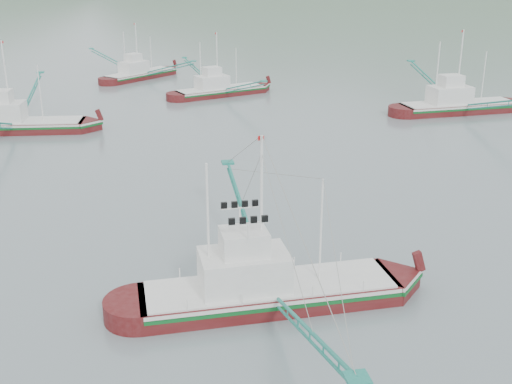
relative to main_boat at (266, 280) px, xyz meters
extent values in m
plane|color=slate|center=(0.91, 1.59, -1.35)|extent=(1200.00, 1200.00, 0.00)
cube|color=#490C0D|center=(0.22, 0.01, -1.18)|extent=(12.98, 3.90, 1.71)
cube|color=silver|center=(0.22, 0.01, -0.45)|extent=(12.72, 3.96, 0.19)
cube|color=#0C5620|center=(0.22, 0.01, -0.67)|extent=(12.73, 3.98, 0.19)
cube|color=silver|center=(0.22, 0.01, -0.28)|extent=(12.33, 3.71, 0.10)
cube|color=silver|center=(-1.07, -0.04, 0.62)|extent=(4.39, 2.90, 1.89)
cube|color=silver|center=(-1.07, -0.04, 2.16)|extent=(2.30, 1.97, 1.20)
cylinder|color=white|center=(-0.21, -0.01, 3.54)|extent=(0.14, 0.14, 7.72)
cylinder|color=white|center=(-2.78, -0.10, 2.96)|extent=(0.12, 0.12, 6.56)
cylinder|color=white|center=(2.79, 0.10, 2.38)|extent=(0.10, 0.10, 5.40)
cube|color=#490C0D|center=(4.47, 52.07, -1.20)|extent=(11.88, 6.95, 1.54)
cube|color=silver|center=(4.47, 52.07, -0.54)|extent=(11.68, 6.93, 0.17)
cube|color=#0C5620|center=(4.47, 52.07, -0.74)|extent=(11.69, 6.94, 0.17)
cube|color=silver|center=(4.47, 52.07, -0.39)|extent=(11.28, 6.60, 0.09)
cube|color=silver|center=(3.39, 51.67, 0.42)|extent=(4.47, 3.66, 1.69)
cube|color=silver|center=(3.39, 51.67, 1.80)|extent=(2.47, 2.29, 1.08)
cylinder|color=white|center=(4.11, 51.94, 3.03)|extent=(0.12, 0.12, 6.92)
cylinder|color=white|center=(1.95, 51.12, 2.51)|extent=(0.11, 0.11, 5.88)
cylinder|color=white|center=(6.63, 52.89, 1.99)|extent=(0.09, 0.09, 4.84)
cube|color=#490C0D|center=(29.60, 37.80, -1.17)|extent=(13.60, 4.50, 1.78)
cube|color=silver|center=(29.60, 37.80, -0.41)|extent=(13.34, 4.55, 0.20)
cube|color=#0C5620|center=(29.60, 37.80, -0.64)|extent=(13.34, 4.57, 0.20)
cube|color=silver|center=(29.60, 37.80, -0.24)|extent=(12.92, 4.28, 0.11)
cube|color=silver|center=(28.26, 37.71, 0.70)|extent=(4.65, 3.16, 1.96)
cube|color=silver|center=(28.26, 37.71, 2.31)|extent=(2.45, 2.12, 1.25)
cylinder|color=white|center=(29.15, 37.77, 3.74)|extent=(0.14, 0.14, 8.03)
cylinder|color=white|center=(26.48, 37.58, 3.13)|extent=(0.12, 0.12, 6.83)
cylinder|color=white|center=(32.27, 37.99, 2.53)|extent=(0.11, 0.11, 5.62)
cube|color=#490C0D|center=(-17.82, 37.85, -1.18)|extent=(13.43, 4.73, 1.75)
cube|color=silver|center=(-17.82, 37.85, -0.43)|extent=(13.18, 4.78, 0.19)
cube|color=#0C5620|center=(-17.82, 37.85, -0.65)|extent=(13.18, 4.80, 0.19)
cube|color=silver|center=(-17.82, 37.85, -0.25)|extent=(12.76, 4.50, 0.11)
cube|color=silver|center=(-19.13, 37.97, 0.67)|extent=(4.63, 3.21, 1.93)
cylinder|color=white|center=(-18.26, 37.89, 3.65)|extent=(0.14, 0.14, 7.90)
cylinder|color=white|center=(-15.20, 37.60, 2.47)|extent=(0.11, 0.11, 5.53)
cube|color=#490C0D|center=(-5.32, 66.18, -1.20)|extent=(10.57, 10.07, 1.54)
cube|color=silver|center=(-5.32, 66.18, -0.54)|extent=(10.44, 9.96, 0.17)
cube|color=#0C5620|center=(-5.32, 66.18, -0.74)|extent=(10.45, 9.97, 0.17)
cube|color=silver|center=(-5.32, 66.18, -0.39)|extent=(10.04, 9.57, 0.09)
cube|color=silver|center=(-6.17, 65.40, 0.42)|extent=(4.50, 4.41, 1.69)
cube|color=silver|center=(-6.17, 65.40, 1.80)|extent=(2.62, 2.60, 1.08)
cylinder|color=white|center=(-5.60, 65.92, 3.03)|extent=(0.12, 0.12, 6.92)
cylinder|color=white|center=(-7.30, 64.36, 2.51)|extent=(0.11, 0.11, 5.88)
cylinder|color=white|center=(-3.62, 67.74, 1.99)|extent=(0.09, 0.09, 4.84)
camera|label=1|loc=(-5.55, -27.73, 14.95)|focal=45.00mm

